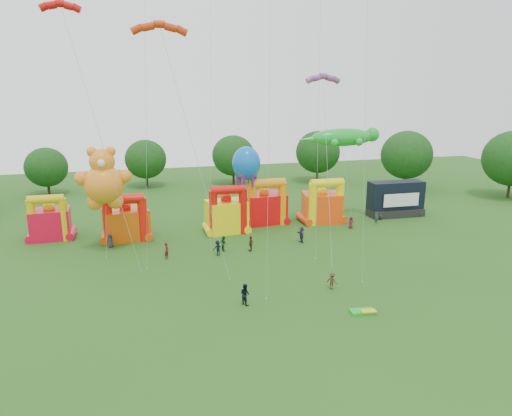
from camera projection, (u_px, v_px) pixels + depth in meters
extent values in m
plane|color=#215317|center=(287.00, 331.00, 34.87)|extent=(160.00, 160.00, 0.00)
cylinder|color=#352314|center=(509.00, 186.00, 78.16)|extent=(0.44, 0.44, 3.93)
cylinder|color=#352314|center=(405.00, 179.00, 85.02)|extent=(0.44, 0.44, 3.72)
ellipsoid|color=#163F13|center=(407.00, 155.00, 83.89)|extent=(9.30, 9.30, 8.89)
cylinder|color=#352314|center=(317.00, 173.00, 91.84)|extent=(0.44, 0.44, 3.51)
ellipsoid|color=#163F13|center=(318.00, 152.00, 90.78)|extent=(8.77, 8.78, 8.39)
cylinder|color=#352314|center=(234.00, 176.00, 89.38)|extent=(0.44, 0.44, 3.30)
ellipsoid|color=#163F13|center=(233.00, 156.00, 88.38)|extent=(8.25, 8.25, 7.88)
cylinder|color=#352314|center=(147.00, 179.00, 87.12)|extent=(0.44, 0.44, 3.09)
ellipsoid|color=#163F13|center=(146.00, 159.00, 86.18)|extent=(7.73, 7.72, 7.38)
cylinder|color=#352314|center=(49.00, 187.00, 80.16)|extent=(0.44, 0.44, 2.88)
ellipsoid|color=#163F13|center=(46.00, 167.00, 79.29)|extent=(7.20, 7.20, 6.88)
cube|color=red|center=(51.00, 224.00, 56.32)|extent=(4.75, 3.89, 3.71)
cylinder|color=#D6BC0B|center=(32.00, 222.00, 54.44)|extent=(1.01, 1.01, 5.30)
cylinder|color=#D6BC0B|center=(64.00, 220.00, 55.33)|extent=(1.01, 1.01, 5.30)
cylinder|color=#D6BC0B|center=(46.00, 199.00, 54.23)|extent=(4.07, 1.06, 1.06)
sphere|color=#D6BC0B|center=(49.00, 207.00, 55.79)|extent=(1.40, 1.40, 1.40)
cube|color=#CF4E0B|center=(126.00, 224.00, 56.28)|extent=(5.87, 5.05, 3.76)
cylinder|color=red|center=(108.00, 222.00, 54.17)|extent=(1.14, 1.14, 5.38)
cylinder|color=red|center=(143.00, 220.00, 55.18)|extent=(1.14, 1.14, 5.38)
cylinder|color=red|center=(124.00, 199.00, 54.01)|extent=(4.60, 1.19, 1.19)
sphere|color=red|center=(125.00, 207.00, 55.74)|extent=(1.40, 1.40, 1.40)
cube|color=yellow|center=(226.00, 216.00, 59.15)|extent=(5.33, 4.50, 4.08)
cylinder|color=red|center=(214.00, 213.00, 57.14)|extent=(1.07, 1.07, 5.82)
cylinder|color=red|center=(243.00, 211.00, 58.09)|extent=(1.07, 1.07, 5.82)
cylinder|color=red|center=(228.00, 190.00, 56.89)|extent=(4.32, 1.12, 1.12)
sphere|color=red|center=(226.00, 199.00, 58.57)|extent=(1.40, 1.40, 1.40)
cube|color=red|center=(264.00, 208.00, 63.32)|extent=(5.74, 4.75, 4.08)
cylinder|color=orange|center=(252.00, 205.00, 61.11)|extent=(1.19, 1.19, 5.83)
cylinder|color=orange|center=(282.00, 204.00, 62.16)|extent=(1.19, 1.19, 5.83)
cylinder|color=orange|center=(267.00, 183.00, 60.91)|extent=(4.81, 1.25, 1.25)
sphere|color=orange|center=(264.00, 192.00, 62.74)|extent=(1.40, 1.40, 1.40)
cube|color=#FF460D|center=(322.00, 207.00, 63.75)|extent=(5.90, 5.09, 4.05)
cylinder|color=#FFF00D|center=(312.00, 205.00, 61.63)|extent=(1.14, 1.14, 5.79)
cylinder|color=#FFF00D|center=(340.00, 203.00, 62.64)|extent=(1.14, 1.14, 5.79)
cylinder|color=#FFF00D|center=(327.00, 183.00, 61.41)|extent=(4.60, 1.19, 1.19)
sphere|color=#FFF00D|center=(322.00, 191.00, 63.17)|extent=(1.40, 1.40, 1.40)
cube|color=black|center=(395.00, 212.00, 66.90)|extent=(8.07, 3.18, 1.10)
cube|color=black|center=(396.00, 195.00, 66.45)|extent=(8.06, 2.79, 4.00)
cube|color=white|center=(401.00, 200.00, 65.10)|extent=(5.52, 0.21, 1.88)
cylinder|color=black|center=(380.00, 217.00, 65.01)|extent=(0.30, 0.90, 0.90)
cylinder|color=black|center=(419.00, 214.00, 66.62)|extent=(0.30, 0.90, 0.90)
sphere|color=orange|center=(104.00, 184.00, 49.89)|extent=(4.27, 4.27, 4.27)
sphere|color=orange|center=(102.00, 161.00, 49.27)|extent=(2.72, 2.72, 2.72)
sphere|color=orange|center=(92.00, 152.00, 48.76)|extent=(1.07, 1.07, 1.07)
sphere|color=orange|center=(111.00, 151.00, 49.24)|extent=(1.07, 1.07, 1.07)
sphere|color=orange|center=(82.00, 178.00, 49.14)|extent=(1.55, 1.55, 1.55)
sphere|color=orange|center=(125.00, 176.00, 50.26)|extent=(1.55, 1.55, 1.55)
sphere|color=orange|center=(95.00, 202.00, 50.11)|extent=(1.75, 1.75, 1.75)
sphere|color=orange|center=(115.00, 201.00, 50.64)|extent=(1.75, 1.75, 1.75)
sphere|color=white|center=(101.00, 163.00, 48.04)|extent=(0.78, 0.78, 0.78)
ellipsoid|color=green|center=(342.00, 137.00, 62.70)|extent=(9.24, 2.89, 2.45)
sphere|color=green|center=(372.00, 135.00, 63.77)|extent=(1.98, 1.98, 1.98)
cone|color=green|center=(310.00, 140.00, 61.57)|extent=(3.61, 1.44, 1.44)
sphere|color=green|center=(349.00, 140.00, 64.64)|extent=(1.08, 1.08, 1.08)
sphere|color=green|center=(359.00, 142.00, 61.94)|extent=(1.08, 1.08, 1.08)
sphere|color=green|center=(326.00, 141.00, 63.74)|extent=(1.08, 1.08, 1.08)
sphere|color=green|center=(335.00, 143.00, 61.04)|extent=(1.08, 1.08, 1.08)
ellipsoid|color=blue|center=(246.00, 163.00, 59.75)|extent=(3.70, 3.70, 4.44)
cone|color=#591E8C|center=(255.00, 178.00, 60.56)|extent=(0.83, 0.83, 2.96)
cone|color=#591E8C|center=(249.00, 177.00, 61.38)|extent=(0.83, 0.83, 2.96)
cone|color=#591E8C|center=(240.00, 177.00, 61.08)|extent=(0.83, 0.83, 2.96)
cone|color=#591E8C|center=(237.00, 179.00, 59.96)|extent=(0.83, 0.83, 2.96)
cone|color=#591E8C|center=(244.00, 180.00, 59.13)|extent=(0.83, 0.83, 2.96)
cone|color=#591E8C|center=(253.00, 180.00, 59.43)|extent=(0.83, 0.83, 2.96)
cube|color=green|center=(362.00, 311.00, 37.63)|extent=(2.10, 1.22, 0.24)
cube|color=yellow|center=(369.00, 311.00, 37.42)|extent=(1.26, 0.73, 0.10)
imported|color=#272A41|center=(111.00, 241.00, 53.35)|extent=(0.92, 0.78, 1.59)
imported|color=#5A1A19|center=(167.00, 250.00, 49.62)|extent=(0.70, 0.82, 1.89)
imported|color=#1D4924|center=(224.00, 243.00, 52.16)|extent=(0.79, 0.95, 1.78)
imported|color=black|center=(218.00, 248.00, 50.63)|extent=(1.18, 0.72, 1.77)
imported|color=#44371B|center=(251.00, 243.00, 52.03)|extent=(0.97, 1.13, 1.82)
imported|color=#2F2A46|center=(301.00, 235.00, 55.02)|extent=(0.58, 1.80, 1.94)
imported|color=maroon|center=(351.00, 223.00, 60.74)|extent=(0.84, 0.60, 1.60)
imported|color=#1B4530|center=(377.00, 218.00, 62.59)|extent=(0.74, 0.62, 1.74)
imported|color=black|center=(245.00, 294.00, 38.94)|extent=(1.06, 1.14, 1.88)
imported|color=#422C1A|center=(332.00, 281.00, 42.02)|extent=(1.15, 1.17, 1.62)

